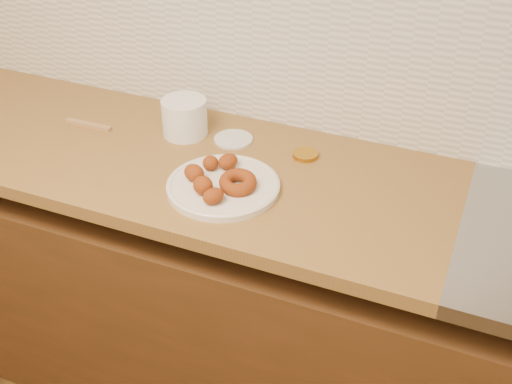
% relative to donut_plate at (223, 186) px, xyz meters
% --- Properties ---
extents(base_cabinet, '(3.60, 0.60, 0.77)m').
position_rel_donut_plate_xyz_m(base_cabinet, '(0.09, 0.10, -0.52)').
color(base_cabinet, '#522D14').
rests_on(base_cabinet, floor).
extents(butcher_block, '(2.30, 0.62, 0.04)m').
position_rel_donut_plate_xyz_m(butcher_block, '(-0.56, 0.10, -0.03)').
color(butcher_block, olive).
rests_on(butcher_block, base_cabinet).
extents(backsplash, '(3.60, 0.02, 0.60)m').
position_rel_donut_plate_xyz_m(backsplash, '(0.09, 0.40, 0.29)').
color(backsplash, silver).
rests_on(backsplash, wall_back).
extents(donut_plate, '(0.29, 0.29, 0.02)m').
position_rel_donut_plate_xyz_m(donut_plate, '(0.00, 0.00, 0.00)').
color(donut_plate, silver).
rests_on(donut_plate, butcher_block).
extents(ring_donut, '(0.13, 0.13, 0.04)m').
position_rel_donut_plate_xyz_m(ring_donut, '(0.04, -0.00, 0.03)').
color(ring_donut, '#8F3608').
rests_on(ring_donut, donut_plate).
extents(fried_dough_chunks, '(0.16, 0.23, 0.05)m').
position_rel_donut_plate_xyz_m(fried_dough_chunks, '(-0.03, -0.01, 0.03)').
color(fried_dough_chunks, '#8F3608').
rests_on(fried_dough_chunks, donut_plate).
extents(plastic_tub, '(0.16, 0.16, 0.11)m').
position_rel_donut_plate_xyz_m(plastic_tub, '(-0.23, 0.22, 0.05)').
color(plastic_tub, white).
rests_on(plastic_tub, butcher_block).
extents(tub_lid, '(0.15, 0.15, 0.01)m').
position_rel_donut_plate_xyz_m(tub_lid, '(-0.08, 0.24, -0.00)').
color(tub_lid, silver).
rests_on(tub_lid, butcher_block).
extents(brass_jar_lid, '(0.07, 0.07, 0.01)m').
position_rel_donut_plate_xyz_m(brass_jar_lid, '(0.14, 0.23, -0.00)').
color(brass_jar_lid, '#B17C1C').
rests_on(brass_jar_lid, butcher_block).
extents(wooden_utensil, '(0.15, 0.02, 0.01)m').
position_rel_donut_plate_xyz_m(wooden_utensil, '(-0.52, 0.14, -0.00)').
color(wooden_utensil, '#A47748').
rests_on(wooden_utensil, butcher_block).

